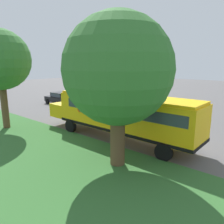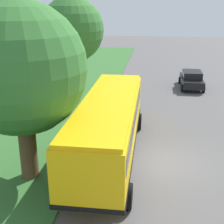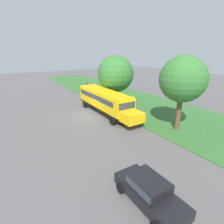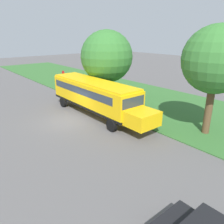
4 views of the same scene
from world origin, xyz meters
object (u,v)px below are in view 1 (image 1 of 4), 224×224
oak_tree_beside_bus (116,70)px  car_black_nearest (60,98)px  oak_tree_roadside_mid (1,59)px  school_bus (121,112)px

oak_tree_beside_bus → car_black_nearest: bearing=62.0°
oak_tree_beside_bus → oak_tree_roadside_mid: 11.00m
oak_tree_roadside_mid → oak_tree_beside_bus: bearing=-86.9°
school_bus → oak_tree_roadside_mid: oak_tree_roadside_mid is taller
school_bus → oak_tree_roadside_mid: size_ratio=1.58×
school_bus → oak_tree_roadside_mid: (-3.96, 8.65, 3.64)m
school_bus → oak_tree_roadside_mid: 10.19m
school_bus → oak_tree_beside_bus: oak_tree_beside_bus is taller
school_bus → car_black_nearest: (5.50, 14.38, -1.05)m
car_black_nearest → oak_tree_beside_bus: 19.34m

